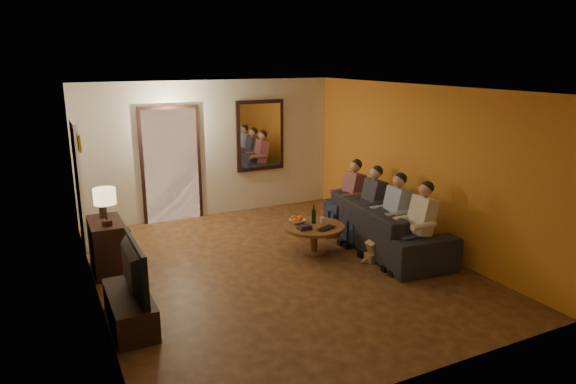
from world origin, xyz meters
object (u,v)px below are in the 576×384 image
person_d (350,199)px  dresser (108,246)px  tv_stand (130,309)px  bowl (297,221)px  person_a (418,229)px  tv (126,269)px  person_b (392,218)px  dog (381,243)px  sofa (385,225)px  person_c (370,208)px  laptop (329,229)px  wine_bottle (314,214)px  coffee_table (314,239)px  table_lamp (106,207)px

person_d → dresser: bearing=178.5°
tv_stand → dresser: bearing=90.0°
bowl → person_a: bearing=-49.4°
tv_stand → tv: size_ratio=1.06×
person_a → tv_stand: bearing=177.7°
person_b → person_d: (0.00, 1.20, 0.00)m
person_a → dog: (-0.28, 0.47, -0.32)m
person_d → person_b: bearing=-90.0°
person_d → sofa: bearing=-83.7°
person_a → person_d: (0.00, 1.80, 0.00)m
person_c → person_d: 0.60m
person_a → laptop: 1.33m
person_d → wine_bottle: bearing=-153.8°
person_d → coffee_table: (-1.04, -0.59, -0.38)m
tv_stand → dog: 3.78m
sofa → wine_bottle: bearing=75.5°
bowl → table_lamp: bearing=174.9°
tv_stand → table_lamp: bearing=90.0°
dresser → sofa: size_ratio=0.33×
dresser → dog: (3.77, -1.43, -0.10)m
person_a → person_c: size_ratio=1.00×
dog → wine_bottle: (-0.71, 0.84, 0.32)m
dog → tv: bearing=-176.1°
tv_stand → wine_bottle: 3.30m
person_d → tv_stand: bearing=-158.0°
sofa → tv_stand: bearing=106.1°
tv_stand → coffee_table: (3.01, 1.05, 0.03)m
dog → bowl: (-0.94, 0.96, 0.20)m
coffee_table → person_d: bearing=29.5°
person_c → coffee_table: person_c is taller
tv_stand → bowl: size_ratio=4.44×
tv → bowl: size_ratio=4.19×
tv → wine_bottle: (3.06, 1.15, -0.09)m
table_lamp → tv_stand: bearing=-90.0°
bowl → sofa: bearing=-21.8°
person_b → laptop: size_ratio=3.65×
tv_stand → person_b: bearing=6.2°
person_a → dresser: bearing=154.9°
laptop → bowl: bearing=98.9°
table_lamp → person_d: bearing=1.6°
sofa → wine_bottle: same height
tv_stand → person_c: (4.06, 1.04, 0.41)m
tv → coffee_table: (3.01, 1.05, -0.47)m
table_lamp → tv_stand: size_ratio=0.47×
person_b → dog: bearing=-155.9°
laptop → coffee_table: bearing=89.3°
dresser → person_b: bearing=-17.8°
table_lamp → sofa: 4.28m
dresser → wine_bottle: size_ratio=2.73×
sofa → coffee_table: sofa is taller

